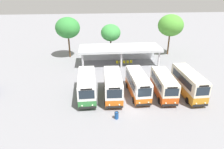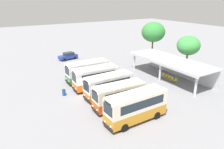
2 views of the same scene
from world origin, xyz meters
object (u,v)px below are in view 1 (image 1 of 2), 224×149
(city_bus_nearest_orange, at_px, (87,85))
(waiting_chair_fourth_seat, at_px, (128,62))
(waiting_chair_middle_seat, at_px, (124,62))
(waiting_chair_second_from_end, at_px, (121,62))
(city_bus_fifth_blue, at_px, (188,83))
(litter_bin_apron, at_px, (117,115))
(city_bus_second_in_row, at_px, (113,85))
(city_bus_middle_cream, at_px, (138,84))
(waiting_chair_end_by_column, at_px, (117,63))
(city_bus_fourth_amber, at_px, (164,84))
(waiting_chair_fifth_seat, at_px, (131,62))

(city_bus_nearest_orange, height_order, waiting_chair_fourth_seat, city_bus_nearest_orange)
(waiting_chair_middle_seat, bearing_deg, waiting_chair_second_from_end, 177.65)
(city_bus_fifth_blue, bearing_deg, litter_bin_apron, -156.09)
(city_bus_second_in_row, distance_m, city_bus_middle_cream, 3.56)
(city_bus_second_in_row, relative_size, waiting_chair_end_by_column, 8.18)
(waiting_chair_end_by_column, bearing_deg, waiting_chair_second_from_end, 1.69)
(city_bus_middle_cream, relative_size, litter_bin_apron, 7.95)
(city_bus_fourth_amber, xyz_separation_m, waiting_chair_end_by_column, (-5.07, 12.43, -1.26))
(city_bus_nearest_orange, distance_m, city_bus_fourth_amber, 10.68)
(litter_bin_apron, bearing_deg, waiting_chair_end_by_column, 83.12)
(city_bus_second_in_row, relative_size, litter_bin_apron, 7.81)
(city_bus_fourth_amber, bearing_deg, city_bus_middle_cream, 171.18)
(waiting_chair_second_from_end, distance_m, waiting_chair_middle_seat, 0.69)
(city_bus_fourth_amber, relative_size, litter_bin_apron, 7.59)
(waiting_chair_second_from_end, bearing_deg, waiting_chair_end_by_column, -178.31)
(waiting_chair_second_from_end, bearing_deg, city_bus_middle_cream, -86.04)
(city_bus_second_in_row, height_order, city_bus_fifth_blue, city_bus_fifth_blue)
(city_bus_nearest_orange, xyz_separation_m, city_bus_fifth_blue, (14.21, -0.64, 0.08))
(city_bus_nearest_orange, relative_size, city_bus_fourth_amber, 1.06)
(city_bus_second_in_row, relative_size, waiting_chair_fourth_seat, 8.18)
(city_bus_middle_cream, height_order, litter_bin_apron, city_bus_middle_cream)
(waiting_chair_fourth_seat, bearing_deg, city_bus_fourth_amber, -76.44)
(waiting_chair_fourth_seat, distance_m, waiting_chair_fifth_seat, 0.71)
(litter_bin_apron, bearing_deg, city_bus_nearest_orange, 123.09)
(city_bus_nearest_orange, xyz_separation_m, city_bus_middle_cream, (7.11, -0.06, -0.04))
(waiting_chair_second_from_end, bearing_deg, city_bus_fifth_blue, -57.58)
(city_bus_fourth_amber, relative_size, waiting_chair_fourth_seat, 7.95)
(city_bus_second_in_row, bearing_deg, waiting_chair_second_from_end, 77.33)
(litter_bin_apron, bearing_deg, waiting_chair_second_from_end, 80.87)
(city_bus_nearest_orange, xyz_separation_m, city_bus_second_in_row, (3.55, -0.30, 0.03))
(city_bus_second_in_row, distance_m, waiting_chair_middle_seat, 12.66)
(city_bus_fourth_amber, height_order, city_bus_fifth_blue, city_bus_fifth_blue)
(waiting_chair_end_by_column, bearing_deg, city_bus_fourth_amber, -67.81)
(waiting_chair_second_from_end, relative_size, waiting_chair_fourth_seat, 1.00)
(waiting_chair_second_from_end, bearing_deg, city_bus_fourth_amber, -70.64)
(waiting_chair_second_from_end, bearing_deg, waiting_chair_middle_seat, -2.35)
(city_bus_middle_cream, xyz_separation_m, litter_bin_apron, (-3.59, -5.33, -1.34))
(waiting_chair_fourth_seat, xyz_separation_m, waiting_chair_fifth_seat, (0.69, 0.13, 0.00))
(waiting_chair_middle_seat, bearing_deg, city_bus_middle_cream, -89.37)
(waiting_chair_middle_seat, xyz_separation_m, waiting_chair_fifth_seat, (1.39, 0.09, 0.00))
(waiting_chair_end_by_column, relative_size, waiting_chair_fourth_seat, 1.00)
(city_bus_fifth_blue, xyz_separation_m, waiting_chair_middle_seat, (-7.24, 12.46, -1.39))
(waiting_chair_end_by_column, height_order, waiting_chair_fifth_seat, same)
(city_bus_nearest_orange, bearing_deg, waiting_chair_end_by_column, 64.70)
(city_bus_second_in_row, xyz_separation_m, city_bus_middle_cream, (3.55, 0.24, -0.07))
(city_bus_middle_cream, height_order, city_bus_fourth_amber, city_bus_middle_cream)
(litter_bin_apron, bearing_deg, waiting_chair_fourth_seat, 76.38)
(city_bus_nearest_orange, bearing_deg, litter_bin_apron, -56.91)
(waiting_chair_end_by_column, xyz_separation_m, waiting_chair_fifth_seat, (2.78, 0.08, 0.00))
(waiting_chair_end_by_column, distance_m, waiting_chair_middle_seat, 1.39)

